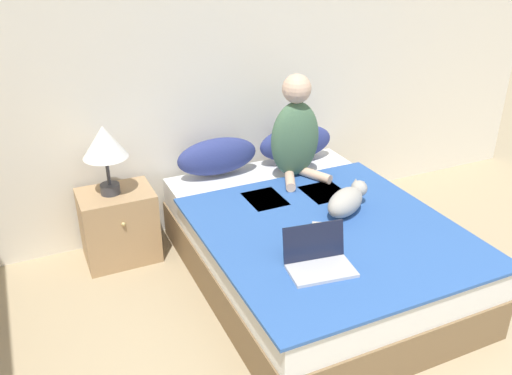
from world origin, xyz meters
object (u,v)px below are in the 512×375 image
Objects in this scene: cat_tabby at (347,201)px; laptop_open at (319,260)px; pillow_near at (217,156)px; table_lamp at (104,145)px; nightstand at (119,225)px; person_sitting at (296,133)px; pillow_far at (296,143)px; bed at (313,248)px.

cat_tabby is 1.30× the size of laptop_open.
table_lamp is (-0.82, -0.06, 0.25)m from pillow_near.
nightstand is at bearing 118.47° from cat_tabby.
table_lamp is (-1.33, 0.21, 0.06)m from person_sitting.
pillow_far is at bearing 60.05° from person_sitting.
table_lamp reaches higher than nightstand.
person_sitting reaches higher than table_lamp.
person_sitting is 1.26m from laptop_open.
bed is 0.66m from laptop_open.
pillow_near is at bearing 4.47° from table_lamp.
cat_tabby is at bearing -87.78° from person_sitting.
pillow_far is 0.81× the size of person_sitting.
pillow_near reaches higher than nightstand.
person_sitting is (0.51, -0.27, 0.19)m from pillow_near.
table_lamp reaches higher than pillow_far.
person_sitting is (-0.16, -0.27, 0.19)m from pillow_far.
pillow_near is at bearing 100.10° from laptop_open.
laptop_open is 1.63m from table_lamp.
person_sitting reaches higher than laptop_open.
nightstand is (-1.30, 0.21, -0.57)m from person_sitting.
laptop_open is at bearing -164.36° from cat_tabby.
pillow_far is 0.94m from cat_tabby.
table_lamp is at bearing 171.21° from person_sitting.
pillow_near reaches higher than bed.
nightstand is at bearing 5.37° from table_lamp.
laptop_open is at bearing -87.86° from pillow_near.
bed is 1.39m from nightstand.
pillow_near is 1.18× the size of nightstand.
person_sitting is at bearing -119.95° from pillow_far.
pillow_far reaches higher than cat_tabby.
pillow_near is 1.08m from cat_tabby.
table_lamp is (-1.49, -0.06, 0.25)m from pillow_far.
laptop_open is 1.61m from nightstand.
table_lamp is at bearing -175.53° from pillow_near.
pillow_near is at bearing 180.00° from pillow_far.
cat_tabby is at bearing -33.32° from nightstand.
pillow_near is 0.86m from table_lamp.
laptop_open is at bearing -56.98° from table_lamp.
person_sitting is 1.44m from nightstand.
nightstand is at bearing 170.91° from person_sitting.
laptop_open is at bearing -112.16° from person_sitting.
person_sitting is at bearing -27.71° from pillow_near.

